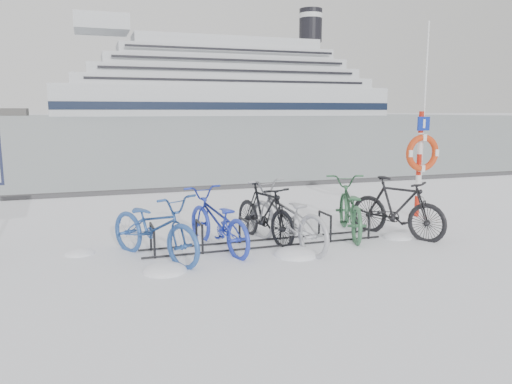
% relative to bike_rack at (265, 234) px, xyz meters
% --- Properties ---
extents(ground, '(900.00, 900.00, 0.00)m').
position_rel_bike_rack_xyz_m(ground, '(0.00, 0.00, -0.18)').
color(ground, white).
rests_on(ground, ground).
extents(ice_sheet, '(400.00, 298.00, 0.02)m').
position_rel_bike_rack_xyz_m(ice_sheet, '(0.00, 155.00, -0.17)').
color(ice_sheet, '#98A5AB').
rests_on(ice_sheet, ground).
extents(quay_edge, '(400.00, 0.25, 0.10)m').
position_rel_bike_rack_xyz_m(quay_edge, '(0.00, 5.90, -0.13)').
color(quay_edge, '#3F3F42').
rests_on(quay_edge, ground).
extents(bike_rack, '(4.00, 0.48, 0.46)m').
position_rel_bike_rack_xyz_m(bike_rack, '(0.00, 0.00, 0.00)').
color(bike_rack, black).
rests_on(bike_rack, ground).
extents(lifebuoy_station, '(0.75, 0.22, 3.90)m').
position_rel_bike_rack_xyz_m(lifebuoy_station, '(3.73, 1.03, 1.13)').
color(lifebuoy_station, red).
rests_on(lifebuoy_station, ground).
extents(cruise_ferry, '(151.45, 28.54, 49.76)m').
position_rel_bike_rack_xyz_m(cruise_ferry, '(57.98, 217.36, 13.37)').
color(cruise_ferry, silver).
rests_on(cruise_ferry, ground).
extents(bike_0, '(1.59, 2.03, 1.03)m').
position_rel_bike_rack_xyz_m(bike_0, '(-1.79, -0.22, 0.33)').
color(bike_0, '#295199').
rests_on(bike_0, ground).
extents(bike_1, '(1.09, 1.98, 0.98)m').
position_rel_bike_rack_xyz_m(bike_1, '(-0.79, -0.01, 0.31)').
color(bike_1, '#2438BC').
rests_on(bike_1, ground).
extents(bike_2, '(0.88, 1.74, 1.01)m').
position_rel_bike_rack_xyz_m(bike_2, '(0.09, 0.28, 0.32)').
color(bike_2, black).
rests_on(bike_2, ground).
extents(bike_3, '(1.21, 2.15, 1.07)m').
position_rel_bike_rack_xyz_m(bike_3, '(0.27, -0.23, 0.35)').
color(bike_3, '#A5A7AD').
rests_on(bike_3, ground).
extents(bike_4, '(1.28, 2.08, 1.03)m').
position_rel_bike_rack_xyz_m(bike_4, '(1.65, 0.20, 0.33)').
color(bike_4, '#356943').
rests_on(bike_4, ground).
extents(bike_5, '(1.29, 1.80, 1.07)m').
position_rel_bike_rack_xyz_m(bike_5, '(2.37, -0.19, 0.35)').
color(bike_5, black).
rests_on(bike_5, ground).
extents(snow_drifts, '(5.89, 2.09, 0.24)m').
position_rel_bike_rack_xyz_m(snow_drifts, '(-0.04, -0.27, -0.18)').
color(snow_drifts, white).
rests_on(snow_drifts, ground).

